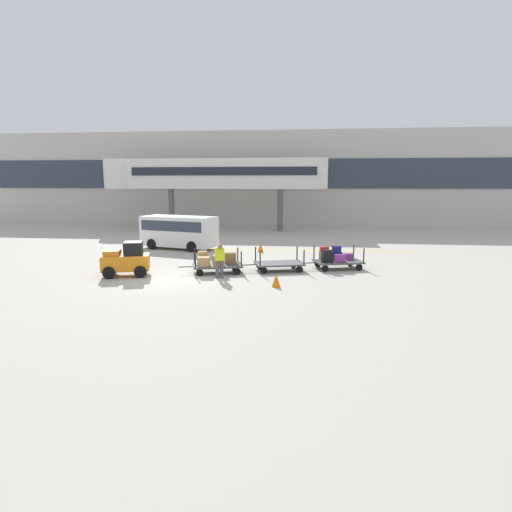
{
  "coord_description": "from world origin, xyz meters",
  "views": [
    {
      "loc": [
        6.05,
        -18.83,
        4.27
      ],
      "look_at": [
        3.66,
        0.81,
        0.96
      ],
      "focal_mm": 31.16,
      "sensor_mm": 36.0,
      "label": 1
    }
  ],
  "objects_px": {
    "baggage_cart_tail": "(335,258)",
    "safety_cone_far": "(261,247)",
    "baggage_handler": "(220,259)",
    "baggage_cart_lead": "(216,262)",
    "baggage_tug": "(126,260)",
    "baggage_cart_middle": "(279,264)",
    "safety_cone_near": "(276,280)",
    "shuttle_van": "(179,230)"
  },
  "relations": [
    {
      "from": "baggage_cart_middle",
      "to": "baggage_cart_tail",
      "type": "distance_m",
      "value": 2.89
    },
    {
      "from": "baggage_cart_tail",
      "to": "safety_cone_far",
      "type": "bearing_deg",
      "value": 131.3
    },
    {
      "from": "baggage_cart_lead",
      "to": "safety_cone_near",
      "type": "xyz_separation_m",
      "value": [
        3.06,
        -2.52,
        -0.26
      ]
    },
    {
      "from": "baggage_cart_middle",
      "to": "safety_cone_far",
      "type": "height_order",
      "value": "baggage_cart_middle"
    },
    {
      "from": "baggage_handler",
      "to": "safety_cone_near",
      "type": "relative_size",
      "value": 2.84
    },
    {
      "from": "baggage_tug",
      "to": "baggage_cart_tail",
      "type": "distance_m",
      "value": 10.04
    },
    {
      "from": "shuttle_van",
      "to": "safety_cone_far",
      "type": "xyz_separation_m",
      "value": [
        5.37,
        -0.69,
        -0.96
      ]
    },
    {
      "from": "baggage_handler",
      "to": "shuttle_van",
      "type": "height_order",
      "value": "shuttle_van"
    },
    {
      "from": "baggage_handler",
      "to": "safety_cone_far",
      "type": "distance_m",
      "value": 7.87
    },
    {
      "from": "baggage_cart_lead",
      "to": "baggage_cart_tail",
      "type": "distance_m",
      "value": 5.95
    },
    {
      "from": "baggage_cart_tail",
      "to": "safety_cone_far",
      "type": "xyz_separation_m",
      "value": [
        -4.29,
        4.88,
        -0.25
      ]
    },
    {
      "from": "baggage_cart_tail",
      "to": "shuttle_van",
      "type": "height_order",
      "value": "shuttle_van"
    },
    {
      "from": "baggage_cart_tail",
      "to": "shuttle_van",
      "type": "xyz_separation_m",
      "value": [
        -9.66,
        5.57,
        0.71
      ]
    },
    {
      "from": "baggage_cart_middle",
      "to": "baggage_cart_tail",
      "type": "relative_size",
      "value": 1.0
    },
    {
      "from": "baggage_tug",
      "to": "shuttle_van",
      "type": "distance_m",
      "value": 8.5
    },
    {
      "from": "baggage_cart_lead",
      "to": "shuttle_van",
      "type": "xyz_separation_m",
      "value": [
        -3.96,
        7.31,
        0.7
      ]
    },
    {
      "from": "shuttle_van",
      "to": "safety_cone_far",
      "type": "bearing_deg",
      "value": -7.32
    },
    {
      "from": "safety_cone_far",
      "to": "baggage_handler",
      "type": "bearing_deg",
      "value": -97.14
    },
    {
      "from": "baggage_cart_tail",
      "to": "baggage_handler",
      "type": "distance_m",
      "value": 6.02
    },
    {
      "from": "baggage_cart_tail",
      "to": "safety_cone_far",
      "type": "height_order",
      "value": "baggage_cart_tail"
    },
    {
      "from": "baggage_tug",
      "to": "baggage_cart_tail",
      "type": "height_order",
      "value": "baggage_tug"
    },
    {
      "from": "baggage_tug",
      "to": "baggage_cart_lead",
      "type": "relative_size",
      "value": 0.75
    },
    {
      "from": "baggage_cart_middle",
      "to": "shuttle_van",
      "type": "distance_m",
      "value": 9.49
    },
    {
      "from": "baggage_cart_middle",
      "to": "shuttle_van",
      "type": "xyz_separation_m",
      "value": [
        -6.91,
        6.45,
        0.89
      ]
    },
    {
      "from": "baggage_tug",
      "to": "baggage_cart_lead",
      "type": "distance_m",
      "value": 4.09
    },
    {
      "from": "safety_cone_near",
      "to": "baggage_cart_tail",
      "type": "bearing_deg",
      "value": 58.26
    },
    {
      "from": "baggage_cart_middle",
      "to": "baggage_handler",
      "type": "xyz_separation_m",
      "value": [
        -2.52,
        -2.02,
        0.52
      ]
    },
    {
      "from": "safety_cone_near",
      "to": "baggage_tug",
      "type": "bearing_deg",
      "value": 169.14
    },
    {
      "from": "baggage_tug",
      "to": "baggage_cart_middle",
      "type": "xyz_separation_m",
      "value": [
        6.86,
        2.04,
        -0.41
      ]
    },
    {
      "from": "safety_cone_near",
      "to": "safety_cone_far",
      "type": "distance_m",
      "value": 9.29
    },
    {
      "from": "safety_cone_far",
      "to": "safety_cone_near",
      "type": "bearing_deg",
      "value": -79.72
    },
    {
      "from": "baggage_handler",
      "to": "safety_cone_far",
      "type": "height_order",
      "value": "baggage_handler"
    },
    {
      "from": "baggage_tug",
      "to": "baggage_cart_tail",
      "type": "bearing_deg",
      "value": 16.88
    },
    {
      "from": "shuttle_van",
      "to": "safety_cone_near",
      "type": "bearing_deg",
      "value": -54.45
    },
    {
      "from": "safety_cone_near",
      "to": "safety_cone_far",
      "type": "xyz_separation_m",
      "value": [
        -1.66,
        9.14,
        0.0
      ]
    },
    {
      "from": "baggage_cart_middle",
      "to": "baggage_handler",
      "type": "bearing_deg",
      "value": -141.18
    },
    {
      "from": "baggage_cart_tail",
      "to": "safety_cone_near",
      "type": "distance_m",
      "value": 5.01
    },
    {
      "from": "baggage_handler",
      "to": "shuttle_van",
      "type": "xyz_separation_m",
      "value": [
        -4.39,
        8.47,
        0.37
      ]
    },
    {
      "from": "baggage_tug",
      "to": "safety_cone_near",
      "type": "xyz_separation_m",
      "value": [
        6.98,
        -1.34,
        -0.48
      ]
    },
    {
      "from": "baggage_tug",
      "to": "safety_cone_far",
      "type": "xyz_separation_m",
      "value": [
        5.32,
        7.8,
        -0.48
      ]
    },
    {
      "from": "baggage_cart_lead",
      "to": "safety_cone_far",
      "type": "height_order",
      "value": "baggage_cart_lead"
    },
    {
      "from": "baggage_cart_middle",
      "to": "safety_cone_near",
      "type": "height_order",
      "value": "baggage_cart_middle"
    }
  ]
}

